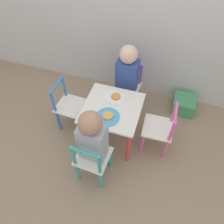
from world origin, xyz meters
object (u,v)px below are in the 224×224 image
at_px(chair_purple, 127,88).
at_px(storage_bin, 183,104).
at_px(chair_pink, 160,130).
at_px(plate_back, 116,97).
at_px(child_front, 94,140).
at_px(chair_blue, 69,107).
at_px(chair_teal, 92,160).
at_px(child_back, 127,76).
at_px(kids_table, 112,113).
at_px(plate_front, 108,116).

bearing_deg(chair_purple, storage_bin, 15.00).
bearing_deg(chair_pink, plate_back, -104.48).
relative_size(child_front, plate_back, 4.37).
bearing_deg(chair_purple, chair_blue, -134.39).
distance_m(chair_purple, chair_teal, 0.89).
relative_size(chair_purple, child_back, 0.68).
height_order(chair_purple, chair_pink, same).
bearing_deg(chair_pink, chair_blue, -92.26).
xyz_separation_m(kids_table, chair_teal, (-0.03, -0.44, -0.09)).
relative_size(kids_table, plate_front, 2.49).
bearing_deg(chair_teal, kids_table, -90.00).
bearing_deg(child_front, chair_teal, 90.00).
bearing_deg(plate_front, storage_bin, 46.51).
relative_size(chair_teal, plate_back, 2.95).
distance_m(kids_table, child_front, 0.40).
height_order(child_back, plate_front, child_back).
height_order(chair_blue, plate_back, chair_blue).
bearing_deg(plate_front, child_back, 86.94).
relative_size(kids_table, chair_purple, 0.92).
bearing_deg(storage_bin, chair_blue, -153.50).
xyz_separation_m(child_back, child_front, (-0.05, -0.77, -0.00)).
distance_m(child_back, plate_back, 0.27).
xyz_separation_m(chair_teal, child_back, (0.05, 0.83, 0.21)).
height_order(chair_purple, child_back, child_back).
height_order(chair_pink, child_back, child_back).
relative_size(chair_teal, storage_bin, 2.27).
xyz_separation_m(child_front, storage_bin, (0.67, 0.95, -0.40)).
xyz_separation_m(chair_teal, chair_blue, (-0.42, 0.47, 0.00)).
bearing_deg(child_front, chair_purple, -90.18).
relative_size(chair_blue, child_front, 0.68).
height_order(plate_front, storage_bin, plate_front).
distance_m(child_front, storage_bin, 1.23).
bearing_deg(child_back, chair_purple, 90.00).
xyz_separation_m(child_back, storage_bin, (0.62, 0.18, -0.40)).
distance_m(kids_table, chair_teal, 0.46).
distance_m(kids_table, storage_bin, 0.90).
bearing_deg(chair_teal, chair_blue, -44.55).
relative_size(kids_table, chair_pink, 0.92).
distance_m(child_front, plate_front, 0.27).
height_order(plate_back, storage_bin, plate_back).
bearing_deg(child_back, plate_back, -91.66).
relative_size(plate_front, storage_bin, 0.84).
relative_size(kids_table, plate_back, 2.72).
xyz_separation_m(chair_blue, child_back, (0.47, 0.36, 0.21)).
xyz_separation_m(kids_table, child_back, (0.03, 0.38, 0.12)).
bearing_deg(plate_back, kids_table, -90.00).
relative_size(child_front, storage_bin, 3.36).
bearing_deg(child_back, plate_front, -89.09).
relative_size(child_back, plate_back, 4.37).
bearing_deg(chair_blue, child_back, -49.64).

